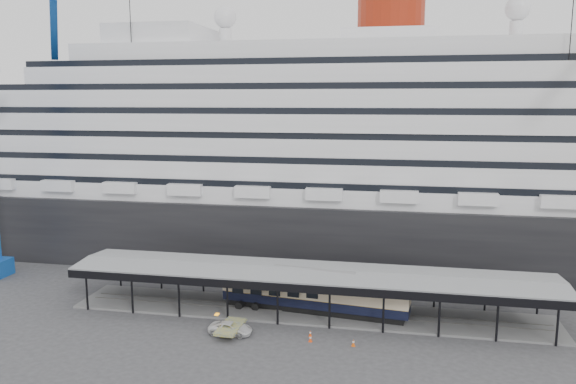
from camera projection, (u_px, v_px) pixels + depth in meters
name	position (u px, v px, depth m)	size (l,w,h in m)	color
ground	(302.00, 330.00, 60.92)	(200.00, 200.00, 0.00)	#363638
cruise_ship	(337.00, 140.00, 88.92)	(130.00, 30.00, 43.90)	black
platform_canopy	(309.00, 293.00, 65.38)	(56.00, 9.18, 5.30)	slate
port_truck	(231.00, 328.00, 59.66)	(2.14, 4.64, 1.29)	silver
pullman_carriage	(314.00, 292.00, 65.23)	(22.18, 5.50, 21.60)	black
traffic_cone_left	(310.00, 338.00, 57.84)	(0.39, 0.39, 0.72)	#FA460D
traffic_cone_mid	(310.00, 333.00, 59.16)	(0.38, 0.38, 0.66)	#E0430C
traffic_cone_right	(353.00, 343.00, 56.78)	(0.45, 0.45, 0.75)	#DF550C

